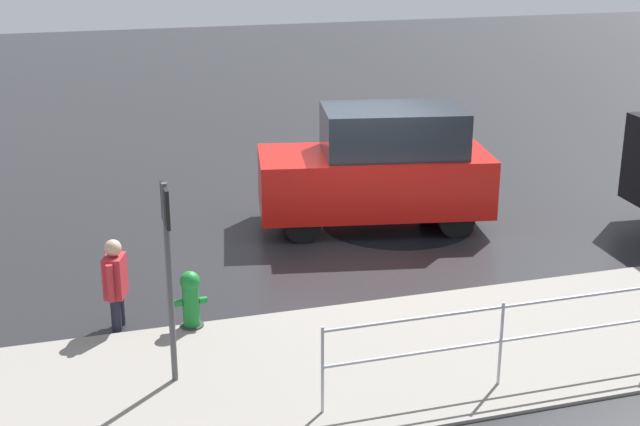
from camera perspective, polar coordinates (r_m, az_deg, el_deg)
ground_plane at (r=14.93m, az=2.35°, el=-1.53°), size 60.00×60.00×0.00m
kerb_strip at (r=11.37m, az=9.40°, el=-8.38°), size 24.00×3.20×0.04m
moving_hatchback at (r=15.22m, az=3.80°, el=2.90°), size 4.15×2.42×2.06m
fire_hydrant at (r=11.65m, az=-8.27°, el=-5.57°), size 0.42×0.31×0.80m
pedestrian at (r=11.75m, az=-12.97°, el=-4.15°), size 0.34×0.54×1.22m
sign_post at (r=9.92m, az=-9.70°, el=-2.66°), size 0.07×0.44×2.40m
puddle_patch at (r=15.60m, az=4.98°, el=-0.67°), size 2.65×2.65×0.01m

